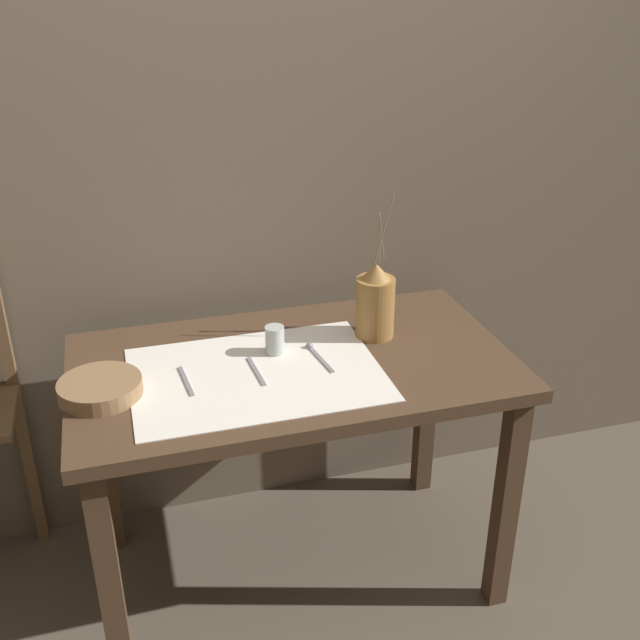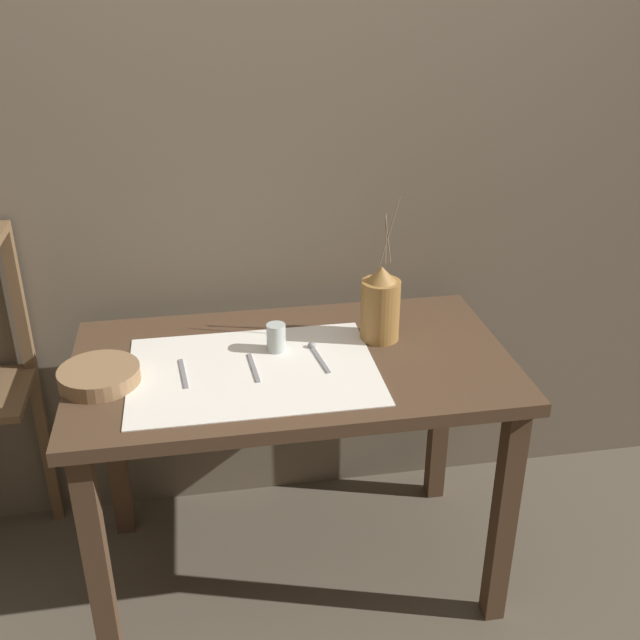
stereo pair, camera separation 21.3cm
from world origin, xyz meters
name	(u,v)px [view 2 (the right image)]	position (x,y,z in m)	size (l,w,h in m)	color
ground_plane	(296,567)	(0.00, 0.00, 0.00)	(12.00, 12.00, 0.00)	brown
stone_wall_back	(270,181)	(0.00, 0.47, 1.20)	(7.00, 0.06, 2.40)	#6B5E4C
wooden_table	(293,392)	(0.00, 0.00, 0.69)	(1.27, 0.71, 0.80)	#4C3523
linen_cloth	(253,370)	(-0.12, -0.05, 0.80)	(0.69, 0.50, 0.00)	white
pitcher_with_flowers	(380,306)	(0.28, 0.09, 0.91)	(0.12, 0.12, 0.45)	olive
wooden_bowl	(99,376)	(-0.54, -0.04, 0.82)	(0.22, 0.22, 0.05)	#8E6B47
glass_tumbler_near	(276,337)	(-0.04, 0.06, 0.84)	(0.06, 0.06, 0.08)	#B7C1BC
fork_outer	(183,373)	(-0.31, -0.04, 0.80)	(0.03, 0.16, 0.00)	gray
fork_inner	(254,368)	(-0.12, -0.04, 0.80)	(0.02, 0.16, 0.00)	gray
spoon_outer	(315,351)	(0.07, 0.03, 0.80)	(0.04, 0.18, 0.02)	gray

